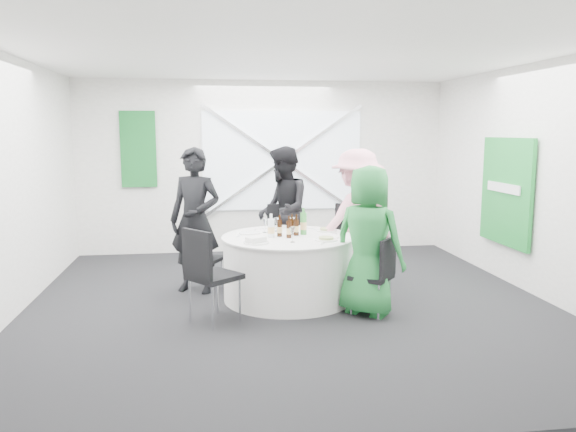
{
  "coord_description": "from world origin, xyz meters",
  "views": [
    {
      "loc": [
        -0.92,
        -6.22,
        1.98
      ],
      "look_at": [
        0.0,
        0.2,
        1.0
      ],
      "focal_mm": 35.0,
      "sensor_mm": 36.0,
      "label": 1
    }
  ],
  "objects": [
    {
      "name": "floor",
      "position": [
        0.0,
        0.0,
        0.0
      ],
      "size": [
        6.0,
        6.0,
        0.0
      ],
      "primitive_type": "plane",
      "color": "black",
      "rests_on": "ground"
    },
    {
      "name": "ceiling",
      "position": [
        0.0,
        0.0,
        2.8
      ],
      "size": [
        6.0,
        6.0,
        0.0
      ],
      "primitive_type": "plane",
      "rotation": [
        3.14,
        0.0,
        0.0
      ],
      "color": "white",
      "rests_on": "wall_back"
    },
    {
      "name": "wall_back",
      "position": [
        0.0,
        3.0,
        1.4
      ],
      "size": [
        6.0,
        0.0,
        6.0
      ],
      "primitive_type": "plane",
      "rotation": [
        1.57,
        0.0,
        0.0
      ],
      "color": "silver",
      "rests_on": "floor"
    },
    {
      "name": "wall_front",
      "position": [
        0.0,
        -3.0,
        1.4
      ],
      "size": [
        6.0,
        0.0,
        6.0
      ],
      "primitive_type": "plane",
      "rotation": [
        -1.57,
        0.0,
        0.0
      ],
      "color": "silver",
      "rests_on": "floor"
    },
    {
      "name": "wall_left",
      "position": [
        -3.0,
        0.0,
        1.4
      ],
      "size": [
        0.0,
        6.0,
        6.0
      ],
      "primitive_type": "plane",
      "rotation": [
        1.57,
        0.0,
        1.57
      ],
      "color": "silver",
      "rests_on": "floor"
    },
    {
      "name": "wall_right",
      "position": [
        3.0,
        0.0,
        1.4
      ],
      "size": [
        0.0,
        6.0,
        6.0
      ],
      "primitive_type": "plane",
      "rotation": [
        1.57,
        0.0,
        -1.57
      ],
      "color": "silver",
      "rests_on": "floor"
    },
    {
      "name": "window_panel",
      "position": [
        0.3,
        2.96,
        1.5
      ],
      "size": [
        2.6,
        0.03,
        1.6
      ],
      "primitive_type": "cube",
      "color": "white",
      "rests_on": "wall_back"
    },
    {
      "name": "window_brace_a",
      "position": [
        0.3,
        2.92,
        1.5
      ],
      "size": [
        2.63,
        0.05,
        1.84
      ],
      "primitive_type": "cube",
      "rotation": [
        0.0,
        0.97,
        0.0
      ],
      "color": "silver",
      "rests_on": "window_panel"
    },
    {
      "name": "window_brace_b",
      "position": [
        0.3,
        2.92,
        1.5
      ],
      "size": [
        2.63,
        0.05,
        1.84
      ],
      "primitive_type": "cube",
      "rotation": [
        0.0,
        -0.97,
        0.0
      ],
      "color": "silver",
      "rests_on": "window_panel"
    },
    {
      "name": "green_banner",
      "position": [
        -2.0,
        2.95,
        1.7
      ],
      "size": [
        0.55,
        0.04,
        1.2
      ],
      "primitive_type": "cube",
      "color": "#14682C",
      "rests_on": "wall_back"
    },
    {
      "name": "green_sign",
      "position": [
        2.94,
        0.6,
        1.2
      ],
      "size": [
        0.05,
        1.2,
        1.4
      ],
      "primitive_type": "cube",
      "color": "#18872F",
      "rests_on": "wall_right"
    },
    {
      "name": "banquet_table",
      "position": [
        0.0,
        0.2,
        0.38
      ],
      "size": [
        1.56,
        1.56,
        0.76
      ],
      "color": "silver",
      "rests_on": "floor"
    },
    {
      "name": "chair_back",
      "position": [
        0.09,
        1.35,
        0.58
      ],
      "size": [
        0.48,
        0.49,
        0.98
      ],
      "rotation": [
        0.0,
        0.0,
        -0.08
      ],
      "color": "black",
      "rests_on": "floor"
    },
    {
      "name": "chair_back_left",
      "position": [
        -1.03,
        0.76,
        0.47
      ],
      "size": [
        0.51,
        0.5,
        0.82
      ],
      "rotation": [
        0.0,
        0.0,
        1.08
      ],
      "color": "black",
      "rests_on": "floor"
    },
    {
      "name": "chair_back_right",
      "position": [
        0.82,
        0.85,
        0.6
      ],
      "size": [
        0.66,
        0.65,
        1.02
      ],
      "rotation": [
        0.0,
        0.0,
        -0.9
      ],
      "color": "black",
      "rests_on": "floor"
    },
    {
      "name": "chair_front_right",
      "position": [
        0.87,
        -0.54,
        0.5
      ],
      "size": [
        0.55,
        0.55,
        0.86
      ],
      "rotation": [
        0.0,
        0.0,
        4.01
      ],
      "color": "black",
      "rests_on": "floor"
    },
    {
      "name": "chair_front_left",
      "position": [
        -0.95,
        -0.57,
        0.59
      ],
      "size": [
        0.64,
        0.64,
        1.01
      ],
      "rotation": [
        0.0,
        0.0,
        2.25
      ],
      "color": "black",
      "rests_on": "floor"
    },
    {
      "name": "person_man_back_left",
      "position": [
        -1.09,
        0.69,
        0.9
      ],
      "size": [
        0.77,
        0.66,
        1.79
      ],
      "primitive_type": "imported",
      "rotation": [
        0.0,
        0.0,
        -0.42
      ],
      "color": "black",
      "rests_on": "floor"
    },
    {
      "name": "person_man_back",
      "position": [
        0.1,
        1.38,
        0.89
      ],
      "size": [
        0.54,
        0.9,
        1.78
      ],
      "primitive_type": "imported",
      "rotation": [
        0.0,
        0.0,
        -1.65
      ],
      "color": "black",
      "rests_on": "floor"
    },
    {
      "name": "person_woman_pink",
      "position": [
        0.94,
        0.61,
        0.88
      ],
      "size": [
        1.26,
        0.94,
        1.77
      ],
      "primitive_type": "imported",
      "rotation": [
        0.0,
        0.0,
        -2.73
      ],
      "color": "pink",
      "rests_on": "floor"
    },
    {
      "name": "person_woman_green",
      "position": [
        0.78,
        -0.48,
        0.81
      ],
      "size": [
        0.94,
        0.91,
        1.63
      ],
      "primitive_type": "imported",
      "rotation": [
        0.0,
        0.0,
        2.43
      ],
      "color": "#217B35",
      "rests_on": "floor"
    },
    {
      "name": "plate_back",
      "position": [
        0.01,
        0.78,
        0.77
      ],
      "size": [
        0.26,
        0.26,
        0.01
      ],
      "color": "white",
      "rests_on": "banquet_table"
    },
    {
      "name": "plate_back_left",
      "position": [
        -0.43,
        0.44,
        0.77
      ],
      "size": [
        0.25,
        0.25,
        0.01
      ],
      "color": "white",
      "rests_on": "banquet_table"
    },
    {
      "name": "plate_back_right",
      "position": [
        0.52,
        0.47,
        0.78
      ],
      "size": [
        0.25,
        0.25,
        0.04
      ],
      "color": "white",
      "rests_on": "banquet_table"
    },
    {
      "name": "plate_front_right",
      "position": [
        0.39,
        -0.12,
        0.78
      ],
      "size": [
        0.26,
        0.26,
        0.04
      ],
      "color": "white",
      "rests_on": "banquet_table"
    },
    {
      "name": "plate_front_left",
      "position": [
        -0.41,
        -0.16,
        0.77
      ],
      "size": [
        0.28,
        0.28,
        0.01
      ],
      "color": "white",
      "rests_on": "banquet_table"
    },
    {
      "name": "napkin",
      "position": [
        -0.41,
        -0.17,
        0.8
      ],
      "size": [
        0.24,
        0.22,
        0.06
      ],
      "primitive_type": "cube",
      "rotation": [
        0.0,
        0.0,
        0.59
      ],
      "color": "silver",
      "rests_on": "plate_front_left"
    },
    {
      "name": "beer_bottle_a",
      "position": [
        -0.1,
        0.19,
        0.86
      ],
      "size": [
        0.06,
        0.06,
        0.26
      ],
      "color": "#341909",
      "rests_on": "banquet_table"
    },
    {
      "name": "beer_bottle_b",
      "position": [
        0.06,
        0.3,
        0.85
      ],
      "size": [
        0.06,
        0.06,
        0.25
      ],
      "color": "#341909",
      "rests_on": "banquet_table"
    },
    {
      "name": "beer_bottle_c",
      "position": [
        0.11,
        0.23,
        0.86
      ],
      "size": [
        0.06,
        0.06,
        0.25
      ],
      "color": "#341909",
      "rests_on": "banquet_table"
    },
    {
      "name": "beer_bottle_d",
      "position": [
        -0.0,
        0.09,
        0.86
      ],
      "size": [
        0.06,
        0.06,
        0.26
      ],
      "color": "#341909",
      "rests_on": "banquet_table"
    },
    {
      "name": "green_water_bottle",
      "position": [
        0.2,
        0.29,
        0.89
      ],
      "size": [
        0.08,
        0.08,
        0.32
      ],
      "color": "green",
      "rests_on": "banquet_table"
    },
    {
      "name": "clear_water_bottle",
      "position": [
        -0.2,
        0.15,
        0.87
      ],
      "size": [
        0.08,
        0.08,
        0.28
      ],
      "color": "white",
      "rests_on": "banquet_table"
    },
    {
      "name": "wine_glass_a",
      "position": [
        -0.09,
        0.55,
        0.88
      ],
      "size": [
        0.07,
        0.07,
        0.17
      ],
      "color": "white",
      "rests_on": "banquet_table"
    },
    {
      "name": "wine_glass_b",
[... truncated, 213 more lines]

